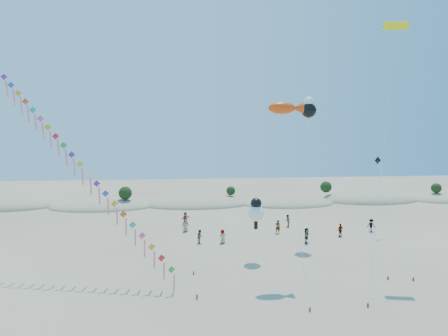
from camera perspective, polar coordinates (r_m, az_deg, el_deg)
dune_ridge at (r=66.08m, az=-3.22°, el=-5.42°), size 145.30×11.49×5.57m
kite_train at (r=34.83m, az=-20.95°, el=0.20°), size 18.56×11.01×18.58m
fish_kite at (r=33.39m, az=9.38°, el=8.96°), size 3.05×8.03×15.37m
cartoon_kite_low at (r=37.11m, az=4.88°, el=-6.54°), size 7.09×3.95×6.32m
cartoon_kite_high at (r=44.00m, az=12.81°, el=8.80°), size 4.42×12.91×16.71m
parafoil_kite at (r=39.36m, az=24.63°, el=18.45°), size 7.21×8.95×22.80m
dark_kite at (r=45.85m, az=23.45°, el=-2.82°), size 4.84×14.96×9.68m
beachgoers at (r=47.43m, az=5.84°, el=-8.99°), size 24.90×11.54×1.81m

